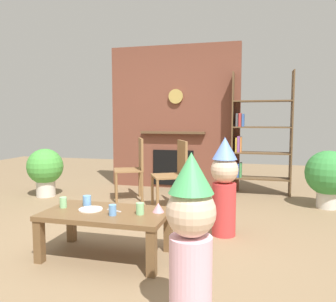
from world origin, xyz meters
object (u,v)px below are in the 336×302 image
at_px(bookshelf, 256,138).
at_px(paper_cup_near_right, 87,201).
at_px(birthday_cake_slice, 158,207).
at_px(potted_plant_short, 45,169).
at_px(dining_chair_middle, 175,170).
at_px(potted_plant_tall, 328,175).
at_px(coffee_table, 106,219).
at_px(paper_cup_near_left, 140,209).
at_px(paper_plate_front, 91,209).
at_px(dining_chair_left, 135,165).
at_px(paper_cup_center, 113,210).
at_px(child_in_pink, 224,184).
at_px(paper_cup_far_left, 63,202).
at_px(child_with_cone_hat, 191,238).

height_order(bookshelf, paper_cup_near_right, bookshelf).
height_order(birthday_cake_slice, potted_plant_short, potted_plant_short).
bearing_deg(paper_cup_near_right, birthday_cake_slice, -3.84).
height_order(dining_chair_middle, potted_plant_tall, dining_chair_middle).
bearing_deg(coffee_table, paper_cup_near_left, -2.29).
height_order(coffee_table, paper_plate_front, paper_plate_front).
relative_size(bookshelf, paper_plate_front, 9.36).
bearing_deg(paper_cup_near_left, dining_chair_left, 111.41).
bearing_deg(paper_cup_center, potted_plant_short, 135.40).
bearing_deg(bookshelf, potted_plant_short, -162.54).
bearing_deg(potted_plant_tall, paper_cup_near_right, -139.58).
bearing_deg(child_in_pink, bookshelf, -139.37).
height_order(paper_cup_far_left, dining_chair_middle, dining_chair_middle).
distance_m(paper_cup_near_left, dining_chair_middle, 1.66).
height_order(bookshelf, potted_plant_tall, bookshelf).
xyz_separation_m(paper_cup_far_left, child_in_pink, (1.34, 0.78, 0.08)).
bearing_deg(child_in_pink, child_with_cone_hat, 47.80).
distance_m(paper_cup_near_left, paper_cup_far_left, 0.73).
relative_size(coffee_table, child_with_cone_hat, 1.05).
height_order(paper_cup_near_left, child_in_pink, child_in_pink).
xyz_separation_m(coffee_table, paper_cup_near_left, (0.31, -0.01, 0.11)).
distance_m(bookshelf, paper_cup_near_left, 3.02).
distance_m(birthday_cake_slice, child_with_cone_hat, 1.01).
height_order(dining_chair_left, potted_plant_tall, dining_chair_left).
bearing_deg(child_with_cone_hat, potted_plant_tall, -70.73).
bearing_deg(dining_chair_middle, bookshelf, -158.00).
bearing_deg(potted_plant_tall, birthday_cake_slice, -129.37).
bearing_deg(paper_cup_near_left, paper_cup_center, -158.55).
bearing_deg(child_with_cone_hat, paper_plate_front, 4.13).
xyz_separation_m(coffee_table, child_in_pink, (0.93, 0.80, 0.20)).
bearing_deg(dining_chair_left, potted_plant_short, -19.51).
distance_m(paper_cup_center, child_in_pink, 1.22).
bearing_deg(child_in_pink, dining_chair_left, -81.13).
distance_m(dining_chair_left, potted_plant_short, 1.41).
bearing_deg(potted_plant_tall, potted_plant_short, -175.13).
xyz_separation_m(coffee_table, child_with_cone_hat, (0.89, -0.81, 0.20)).
relative_size(child_in_pink, potted_plant_short, 1.37).
relative_size(paper_cup_near_right, dining_chair_left, 0.10).
distance_m(paper_cup_far_left, paper_plate_front, 0.28).
distance_m(child_with_cone_hat, dining_chair_left, 3.10).
bearing_deg(child_in_pink, paper_plate_front, -4.29).
height_order(dining_chair_left, potted_plant_short, dining_chair_left).
bearing_deg(birthday_cake_slice, potted_plant_tall, 50.63).
xyz_separation_m(potted_plant_tall, potted_plant_short, (-4.03, -0.34, -0.02)).
bearing_deg(dining_chair_middle, dining_chair_left, -54.16).
relative_size(paper_cup_near_right, dining_chair_middle, 0.10).
bearing_deg(paper_cup_near_right, potted_plant_tall, 40.42).
distance_m(paper_cup_far_left, dining_chair_middle, 1.74).
bearing_deg(coffee_table, paper_plate_front, 177.90).
height_order(paper_cup_near_left, potted_plant_tall, potted_plant_tall).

